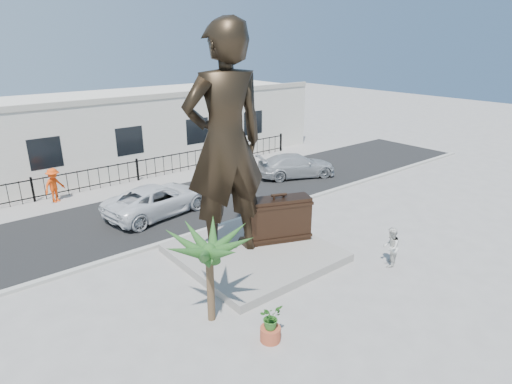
# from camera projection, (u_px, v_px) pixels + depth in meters

# --- Properties ---
(ground) EXTENTS (100.00, 100.00, 0.00)m
(ground) POSITION_uv_depth(u_px,v_px,m) (291.00, 267.00, 15.21)
(ground) COLOR #9E9991
(ground) RESTS_ON ground
(street) EXTENTS (40.00, 7.00, 0.01)m
(street) POSITION_uv_depth(u_px,v_px,m) (180.00, 204.00, 21.08)
(street) COLOR black
(street) RESTS_ON ground
(curb) EXTENTS (40.00, 0.25, 0.12)m
(curb) POSITION_uv_depth(u_px,v_px,m) (220.00, 226.00, 18.49)
(curb) COLOR #A5A399
(curb) RESTS_ON ground
(far_sidewalk) EXTENTS (40.00, 2.50, 0.02)m
(far_sidewalk) POSITION_uv_depth(u_px,v_px,m) (145.00, 184.00, 24.01)
(far_sidewalk) COLOR #9E9991
(far_sidewalk) RESTS_ON ground
(plinth) EXTENTS (5.20, 5.20, 0.30)m
(plinth) POSITION_uv_depth(u_px,v_px,m) (254.00, 252.00, 15.96)
(plinth) COLOR gray
(plinth) RESTS_ON ground
(fence) EXTENTS (22.00, 0.10, 1.20)m
(fence) POSITION_uv_depth(u_px,v_px,m) (138.00, 171.00, 24.40)
(fence) COLOR black
(fence) RESTS_ON ground
(building) EXTENTS (28.00, 7.00, 4.40)m
(building) POSITION_uv_depth(u_px,v_px,m) (107.00, 131.00, 26.94)
(building) COLOR silver
(building) RESTS_ON ground
(statue) EXTENTS (3.22, 2.39, 8.06)m
(statue) POSITION_uv_depth(u_px,v_px,m) (225.00, 143.00, 14.48)
(statue) COLOR black
(statue) RESTS_ON plinth
(suitcase) EXTENTS (2.55, 1.63, 1.72)m
(suitcase) POSITION_uv_depth(u_px,v_px,m) (278.00, 219.00, 16.38)
(suitcase) COLOR black
(suitcase) RESTS_ON plinth
(tourist) EXTENTS (0.88, 0.80, 1.46)m
(tourist) POSITION_uv_depth(u_px,v_px,m) (391.00, 247.00, 15.11)
(tourist) COLOR silver
(tourist) RESTS_ON ground
(car_white) EXTENTS (5.33, 3.14, 1.39)m
(car_white) POSITION_uv_depth(u_px,v_px,m) (158.00, 199.00, 19.68)
(car_white) COLOR silver
(car_white) RESTS_ON street
(car_silver) EXTENTS (4.99, 3.53, 1.34)m
(car_silver) POSITION_uv_depth(u_px,v_px,m) (296.00, 165.00, 25.11)
(car_silver) COLOR #A2A5A7
(car_silver) RESTS_ON street
(worker) EXTENTS (1.28, 1.07, 1.73)m
(worker) POSITION_uv_depth(u_px,v_px,m) (54.00, 185.00, 21.05)
(worker) COLOR #F4460C
(worker) RESTS_ON far_sidewalk
(palm_tree) EXTENTS (1.80, 1.80, 3.20)m
(palm_tree) POSITION_uv_depth(u_px,v_px,m) (212.00, 319.00, 12.41)
(palm_tree) COLOR #234D1C
(palm_tree) RESTS_ON ground
(planter) EXTENTS (0.56, 0.56, 0.40)m
(planter) POSITION_uv_depth(u_px,v_px,m) (270.00, 334.00, 11.46)
(planter) COLOR #A8482C
(planter) RESTS_ON ground
(shrub) EXTENTS (0.70, 0.64, 0.66)m
(shrub) POSITION_uv_depth(u_px,v_px,m) (271.00, 317.00, 11.29)
(shrub) COLOR #2F6721
(shrub) RESTS_ON planter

